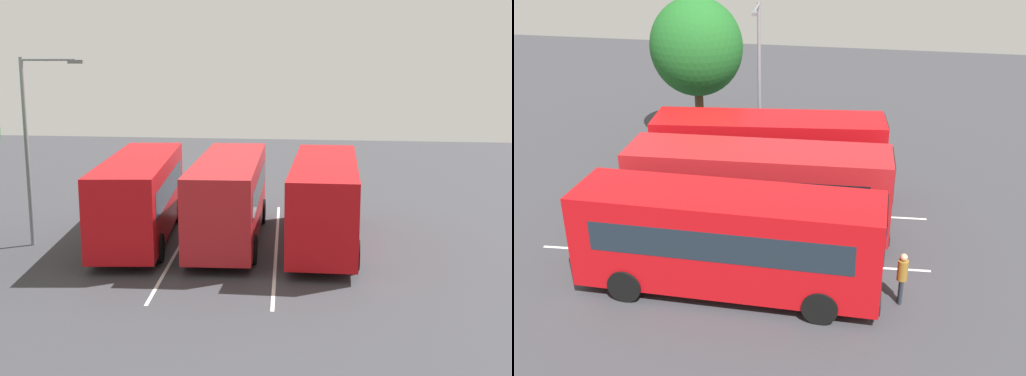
% 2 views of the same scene
% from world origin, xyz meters
% --- Properties ---
extents(ground_plane, '(67.68, 67.68, 0.00)m').
position_xyz_m(ground_plane, '(0.00, 0.00, 0.00)').
color(ground_plane, '#38383D').
extents(bus_far_left, '(9.45, 2.61, 3.36)m').
position_xyz_m(bus_far_left, '(0.48, -3.74, 1.85)').
color(bus_far_left, '#B70C11').
rests_on(bus_far_left, ground).
extents(bus_center_left, '(9.56, 2.97, 3.36)m').
position_xyz_m(bus_center_left, '(0.62, 0.05, 1.85)').
color(bus_center_left, '#AD191E').
rests_on(bus_center_left, ground).
extents(bus_center_right, '(9.65, 3.56, 3.36)m').
position_xyz_m(bus_center_right, '(0.32, 3.63, 1.85)').
color(bus_center_right, '#B70C11').
rests_on(bus_center_right, ground).
extents(pedestrian, '(0.33, 0.33, 1.74)m').
position_xyz_m(pedestrian, '(5.76, -3.42, 1.03)').
color(pedestrian, '#232833').
rests_on(pedestrian, ground).
extents(street_lamp, '(0.47, 2.40, 7.31)m').
position_xyz_m(street_lamp, '(-0.94, 7.43, 4.22)').
color(street_lamp, gray).
rests_on(street_lamp, ground).
extents(depot_tree, '(4.60, 4.14, 7.29)m').
position_xyz_m(depot_tree, '(-4.45, 9.24, 4.86)').
color(depot_tree, '#4C3823').
rests_on(depot_tree, ground).
extents(lane_stripe_outer_left, '(13.62, 1.11, 0.01)m').
position_xyz_m(lane_stripe_outer_left, '(0.00, -1.90, 0.00)').
color(lane_stripe_outer_left, silver).
rests_on(lane_stripe_outer_left, ground).
extents(lane_stripe_inner_left, '(13.62, 1.11, 0.01)m').
position_xyz_m(lane_stripe_inner_left, '(0.00, 1.90, 0.00)').
color(lane_stripe_inner_left, silver).
rests_on(lane_stripe_inner_left, ground).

